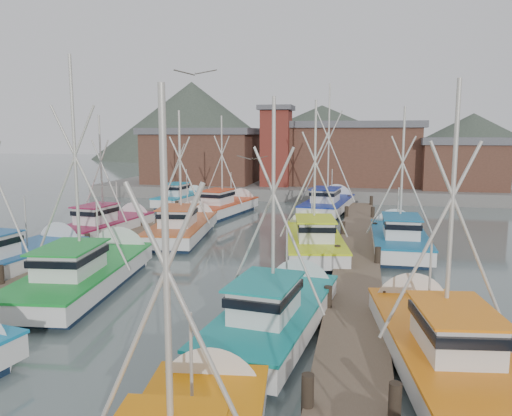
% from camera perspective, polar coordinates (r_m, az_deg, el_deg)
% --- Properties ---
extents(ground, '(260.00, 260.00, 0.00)m').
position_cam_1_polar(ground, '(22.32, -7.22, -9.33)').
color(ground, '#526261').
rests_on(ground, ground).
extents(dock_left, '(2.30, 46.00, 1.50)m').
position_cam_1_polar(dock_left, '(28.68, -17.89, -5.22)').
color(dock_left, brown).
rests_on(dock_left, ground).
extents(dock_right, '(2.30, 46.00, 1.50)m').
position_cam_1_polar(dock_right, '(24.97, 11.45, -6.99)').
color(dock_right, brown).
rests_on(dock_right, ground).
extents(quay, '(44.00, 16.00, 1.20)m').
position_cam_1_polar(quay, '(57.81, 4.91, 2.32)').
color(quay, slate).
rests_on(quay, ground).
extents(shed_left, '(12.72, 8.48, 6.20)m').
position_cam_1_polar(shed_left, '(57.99, -6.20, 6.03)').
color(shed_left, brown).
rests_on(shed_left, quay).
extents(shed_center, '(14.84, 9.54, 6.90)m').
position_cam_1_polar(shed_center, '(57.09, 10.98, 6.23)').
color(shed_center, brown).
rests_on(shed_center, quay).
extents(shed_right, '(8.48, 6.36, 5.20)m').
position_cam_1_polar(shed_right, '(55.02, 22.46, 4.78)').
color(shed_right, brown).
rests_on(shed_right, quay).
extents(lookout_tower, '(3.60, 3.60, 8.50)m').
position_cam_1_polar(lookout_tower, '(53.83, 2.31, 7.17)').
color(lookout_tower, maroon).
rests_on(lookout_tower, quay).
extents(distant_hills, '(175.00, 140.00, 42.00)m').
position_cam_1_polar(distant_hills, '(144.16, 4.12, 5.80)').
color(distant_hills, '#485345').
rests_on(distant_hills, ground).
extents(boat_4, '(4.39, 10.56, 10.96)m').
position_cam_1_polar(boat_4, '(23.68, -18.52, -6.93)').
color(boat_4, '#102037').
rests_on(boat_4, ground).
extents(boat_5, '(3.81, 9.19, 8.72)m').
position_cam_1_polar(boat_5, '(17.63, 2.61, -11.86)').
color(boat_5, '#102037').
rests_on(boat_5, ground).
extents(boat_6, '(3.99, 10.02, 8.97)m').
position_cam_1_polar(boat_6, '(27.32, -26.12, -5.34)').
color(boat_6, '#102037').
rests_on(boat_6, ground).
extents(boat_7, '(4.08, 9.39, 9.05)m').
position_cam_1_polar(boat_7, '(16.29, 19.90, -14.13)').
color(boat_7, '#102037').
rests_on(boat_7, ground).
extents(boat_8, '(4.21, 10.12, 9.14)m').
position_cam_1_polar(boat_8, '(33.43, -8.20, -2.14)').
color(boat_8, '#102037').
rests_on(boat_8, ground).
extents(boat_9, '(4.54, 10.03, 9.49)m').
position_cam_1_polar(boat_9, '(29.14, 6.50, -3.69)').
color(boat_9, '#102037').
rests_on(boat_9, ground).
extents(boat_10, '(3.60, 9.05, 8.73)m').
position_cam_1_polar(boat_10, '(35.09, -16.37, -1.89)').
color(boat_10, '#102037').
rests_on(boat_10, ground).
extents(boat_11, '(3.77, 9.46, 9.17)m').
position_cam_1_polar(boat_11, '(30.73, 15.94, -3.32)').
color(boat_11, '#102037').
rests_on(boat_11, ground).
extents(boat_12, '(4.41, 9.59, 9.05)m').
position_cam_1_polar(boat_12, '(42.44, -3.44, 0.20)').
color(boat_12, '#102037').
rests_on(boat_12, ground).
extents(boat_13, '(4.73, 10.65, 11.94)m').
position_cam_1_polar(boat_13, '(44.33, 8.36, 0.49)').
color(boat_13, '#102037').
rests_on(boat_13, ground).
extents(boat_14, '(3.23, 8.18, 7.90)m').
position_cam_1_polar(boat_14, '(48.04, -8.34, 1.09)').
color(boat_14, '#102037').
rests_on(boat_14, ground).
extents(gull_near, '(1.52, 0.66, 0.24)m').
position_cam_1_polar(gull_near, '(17.98, -6.96, 15.07)').
color(gull_near, gray).
rests_on(gull_near, ground).
extents(gull_far, '(1.55, 0.65, 0.24)m').
position_cam_1_polar(gull_far, '(23.79, -0.43, 5.72)').
color(gull_far, gray).
rests_on(gull_far, ground).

